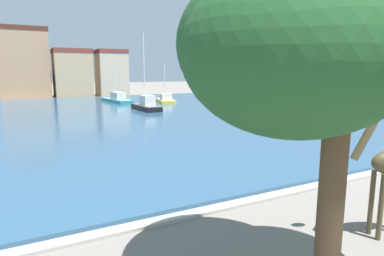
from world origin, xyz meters
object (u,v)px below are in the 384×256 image
object	(u,v)px
sailboat_teal	(115,100)
shade_tree	(337,38)
sailboat_black	(145,106)
sailboat_yellow	(165,100)

from	to	relation	value
sailboat_teal	shade_tree	xyz separation A→B (m)	(-8.01, -45.98, 4.84)
sailboat_black	shade_tree	distance (m)	35.05
sailboat_teal	shade_tree	distance (m)	46.92
sailboat_teal	sailboat_yellow	distance (m)	7.61
sailboat_teal	sailboat_black	distance (m)	12.29
sailboat_black	shade_tree	xyz separation A→B (m)	(-8.39, -33.70, 4.74)
sailboat_black	shade_tree	world-z (taller)	sailboat_black
sailboat_teal	sailboat_yellow	size ratio (longest dim) A/B	1.28
sailboat_black	sailboat_yellow	bearing A→B (deg)	53.90
shade_tree	sailboat_teal	bearing A→B (deg)	80.12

